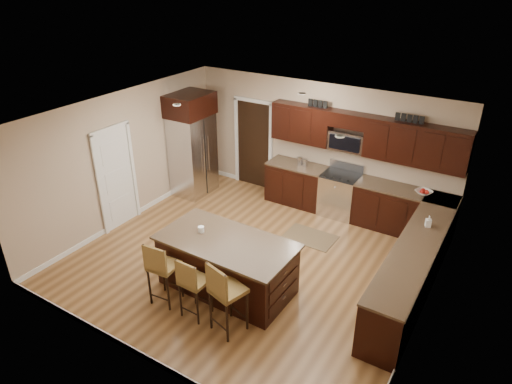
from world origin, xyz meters
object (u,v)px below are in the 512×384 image
Objects in this scene: refrigerator at (192,144)px; range at (340,194)px; stool_right at (224,291)px; stool_mid at (192,282)px; stool_left at (161,267)px; island at (227,266)px.

range is at bearing 13.42° from refrigerator.
stool_mid is at bearing -165.23° from stool_right.
range is 1.07× the size of stool_mid.
stool_right reaches higher than range.
stool_mid is (0.60, 0.00, -0.04)m from stool_left.
range is 4.17m from stool_right.
stool_mid is at bearing -4.94° from stool_left.
stool_right is at bearing -5.40° from stool_left.
stool_right is at bearing -55.89° from island.
refrigerator reaches higher than stool_right.
island is (-0.60, -3.31, -0.04)m from range.
island is at bearing 89.24° from stool_mid.
stool_left is at bearing -177.99° from stool_mid.
stool_mid is at bearing -98.66° from range.
stool_mid is 4.33m from refrigerator.
stool_mid reaches higher than island.
island is 2.15× the size of stool_mid.
stool_right is 4.71m from refrigerator.
island is at bearing 47.70° from stool_left.
range reaches higher than stool_mid.
stool_left is 0.60m from stool_mid.
stool_right is (0.59, -0.01, 0.08)m from stool_mid.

